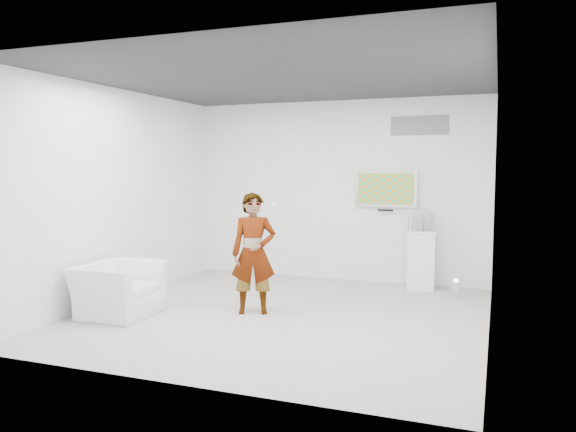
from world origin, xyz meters
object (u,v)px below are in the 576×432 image
object	(u,v)px
tv	(386,189)
pedestal	(420,260)
floor_uplight	(456,289)
armchair	(118,289)
person	(254,253)

from	to	relation	value
tv	pedestal	bearing A→B (deg)	-23.96
floor_uplight	armchair	bearing A→B (deg)	-148.29
armchair	pedestal	distance (m)	4.51
person	floor_uplight	distance (m)	3.06
person	pedestal	bearing A→B (deg)	27.90
tv	person	world-z (taller)	tv
tv	pedestal	world-z (taller)	tv
person	pedestal	world-z (taller)	person
tv	armchair	xyz separation A→B (m)	(-2.84, -3.20, -1.22)
tv	floor_uplight	size ratio (longest dim) A/B	3.68
armchair	floor_uplight	size ratio (longest dim) A/B	3.76
tv	armchair	bearing A→B (deg)	-131.59
armchair	floor_uplight	distance (m)	4.71
person	pedestal	size ratio (longest dim) A/B	1.71
tv	pedestal	xyz separation A→B (m)	(0.59, -0.26, -1.09)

